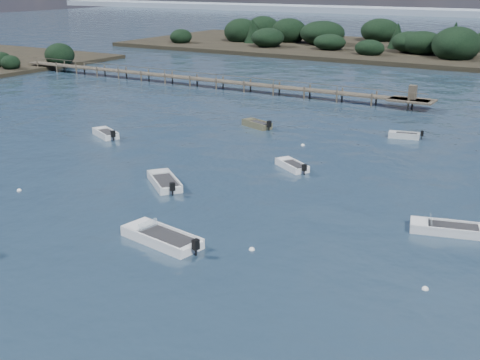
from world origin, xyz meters
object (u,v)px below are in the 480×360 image
Objects in this scene: dinghy_mid_white_b at (446,230)px; dinghy_extra_a at (292,167)px; tender_far_grey_b at (404,136)px; tender_far_grey at (106,135)px; tender_far_white at (257,125)px; dinghy_mid_grey at (164,183)px; jetty at (220,81)px; dinghy_mid_white_a at (161,239)px.

dinghy_extra_a is at bearing 153.86° from dinghy_mid_white_b.
dinghy_mid_white_b is (8.48, -20.24, -0.01)m from tender_far_grey_b.
tender_far_grey is 0.82× the size of dinghy_mid_white_b.
tender_far_white is 0.81× the size of dinghy_mid_white_b.
dinghy_mid_grey is at bearing -126.34° from dinghy_extra_a.
tender_far_grey is 0.06× the size of jetty.
jetty is (-37.31, 33.43, 0.84)m from dinghy_mid_white_b.
dinghy_extra_a is 0.05× the size of jetty.
tender_far_grey is 0.69× the size of dinghy_mid_white_a.
jetty is at bearing 119.04° from dinghy_mid_white_a.
dinghy_mid_white_a is at bearing -60.96° from jetty.
dinghy_mid_white_b is 0.07× the size of jetty.
dinghy_mid_white_b is 14.74m from dinghy_extra_a.
tender_far_grey_b is at bearing 29.84° from tender_far_grey.
dinghy_mid_grey is at bearing -174.78° from dinghy_mid_white_b.
tender_far_white is at bearing 130.87° from dinghy_extra_a.
tender_far_grey reaches higher than tender_far_grey_b.
dinghy_mid_grey is 9.82m from dinghy_mid_white_a.
tender_far_grey_b is 31.72m from jetty.
tender_far_grey_b is 0.05× the size of jetty.
tender_far_grey_b is 0.59× the size of dinghy_mid_white_a.
tender_far_white is at bearing 98.96° from dinghy_mid_grey.
dinghy_mid_grey is 0.07× the size of jetty.
jetty is (-4.76, 27.00, 0.81)m from tender_far_grey.
tender_far_white is 0.06× the size of jetty.
dinghy_mid_grey is at bearing 126.87° from dinghy_mid_white_a.
dinghy_mid_white_a is at bearing -39.97° from tender_far_grey.
dinghy_mid_grey is 1.16× the size of tender_far_white.
tender_far_grey_b is at bearing 63.81° from dinghy_mid_grey.
tender_far_grey_b is at bearing 70.95° from dinghy_extra_a.
dinghy_mid_grey is 39.54m from jetty.
jetty reaches higher than dinghy_mid_white_b.
tender_far_white reaches higher than dinghy_extra_a.
dinghy_extra_a is at bearing 53.66° from dinghy_mid_grey.
dinghy_extra_a is (9.02, -10.42, -0.03)m from tender_far_white.
dinghy_mid_white_b is (22.25, -16.92, -0.03)m from tender_far_white.
tender_far_grey_b is at bearing 13.56° from tender_far_white.
jetty is at bearing 99.99° from tender_far_grey.
tender_far_grey reaches higher than dinghy_mid_white_b.
tender_far_white is at bearing -166.44° from tender_far_grey_b.
dinghy_mid_white_a is at bearing -90.65° from dinghy_extra_a.
tender_far_white is 13.78m from dinghy_extra_a.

